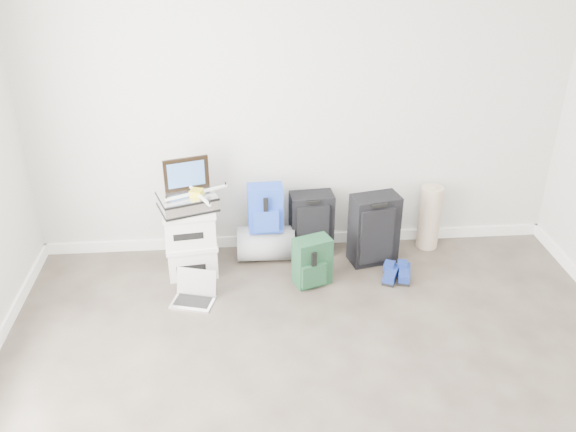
{
  "coord_description": "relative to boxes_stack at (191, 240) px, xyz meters",
  "views": [
    {
      "loc": [
        -0.48,
        -2.29,
        2.83
      ],
      "look_at": [
        -0.14,
        1.9,
        0.6
      ],
      "focal_mm": 38.0,
      "sensor_mm": 36.0,
      "label": 1
    }
  ],
  "objects": [
    {
      "name": "room_envelope",
      "position": [
        0.93,
        -2.09,
        1.42
      ],
      "size": [
        4.52,
        5.02,
        2.71
      ],
      "color": "beige",
      "rests_on": "ground"
    },
    {
      "name": "boxes_stack",
      "position": [
        0.0,
        0.0,
        0.0
      ],
      "size": [
        0.46,
        0.39,
        0.6
      ],
      "rotation": [
        0.0,
        0.0,
        0.12
      ],
      "color": "silver",
      "rests_on": "ground"
    },
    {
      "name": "briefcase",
      "position": [
        -0.0,
        0.0,
        0.36
      ],
      "size": [
        0.51,
        0.44,
        0.13
      ],
      "primitive_type": "cube",
      "rotation": [
        0.0,
        0.0,
        0.34
      ],
      "color": "#B2B2B7",
      "rests_on": "boxes_stack"
    },
    {
      "name": "painting",
      "position": [
        -0.0,
        0.1,
        0.56
      ],
      "size": [
        0.35,
        0.13,
        0.27
      ],
      "rotation": [
        0.0,
        0.0,
        0.29
      ],
      "color": "black",
      "rests_on": "briefcase"
    },
    {
      "name": "drone",
      "position": [
        0.08,
        -0.02,
        0.44
      ],
      "size": [
        0.48,
        0.48,
        0.05
      ],
      "rotation": [
        0.0,
        0.0,
        -0.34
      ],
      "color": "gold",
      "rests_on": "briefcase"
    },
    {
      "name": "duffel_bag",
      "position": [
        0.63,
        0.16,
        -0.15
      ],
      "size": [
        0.5,
        0.32,
        0.3
      ],
      "primitive_type": "cylinder",
      "rotation": [
        0.0,
        1.57,
        -0.03
      ],
      "color": "gray",
      "rests_on": "ground"
    },
    {
      "name": "blue_backpack",
      "position": [
        0.63,
        0.13,
        0.2
      ],
      "size": [
        0.3,
        0.22,
        0.41
      ],
      "rotation": [
        0.0,
        0.0,
        0.04
      ],
      "color": "#1A3DAD",
      "rests_on": "duffel_bag"
    },
    {
      "name": "large_suitcase",
      "position": [
        1.03,
        0.22,
        -0.01
      ],
      "size": [
        0.38,
        0.26,
        0.57
      ],
      "rotation": [
        0.0,
        0.0,
        0.08
      ],
      "color": "black",
      "rests_on": "ground"
    },
    {
      "name": "green_backpack",
      "position": [
        0.98,
        -0.26,
        -0.1
      ],
      "size": [
        0.33,
        0.29,
        0.41
      ],
      "rotation": [
        0.0,
        0.0,
        0.34
      ],
      "color": "#12331C",
      "rests_on": "ground"
    },
    {
      "name": "carry_on",
      "position": [
        1.54,
        0.04,
        0.01
      ],
      "size": [
        0.43,
        0.33,
        0.62
      ],
      "rotation": [
        0.0,
        0.0,
        0.21
      ],
      "color": "black",
      "rests_on": "ground"
    },
    {
      "name": "shoes",
      "position": [
        1.7,
        -0.25,
        -0.26
      ],
      "size": [
        0.29,
        0.27,
        0.08
      ],
      "rotation": [
        0.0,
        0.0,
        -0.37
      ],
      "color": "black",
      "rests_on": "ground"
    },
    {
      "name": "rolled_rug",
      "position": [
        2.09,
        0.25,
        -0.01
      ],
      "size": [
        0.19,
        0.19,
        0.58
      ],
      "primitive_type": "cylinder",
      "color": "tan",
      "rests_on": "ground"
    },
    {
      "name": "laptop",
      "position": [
        0.03,
        -0.41,
        -0.24
      ],
      "size": [
        0.37,
        0.31,
        0.23
      ],
      "rotation": [
        0.0,
        0.0,
        -0.27
      ],
      "color": "silver",
      "rests_on": "ground"
    }
  ]
}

